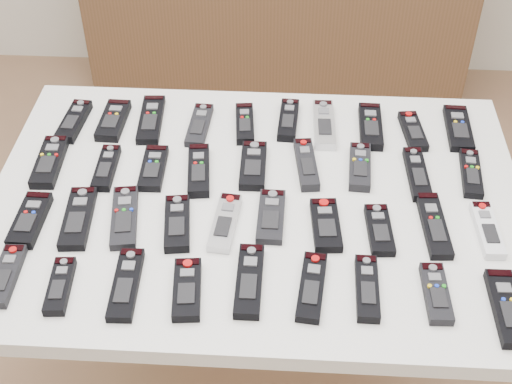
# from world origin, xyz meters

# --- Properties ---
(table) EXTENTS (1.25, 0.88, 0.78)m
(table) POSITION_xyz_m (0.05, 0.14, 0.72)
(table) COLOR white
(table) RESTS_ON ground
(sideboard) EXTENTS (1.67, 0.46, 0.83)m
(sideboard) POSITION_xyz_m (0.05, 1.78, 0.41)
(sideboard) COLOR #4F361F
(sideboard) RESTS_ON ground
(remote_0) EXTENTS (0.06, 0.17, 0.02)m
(remote_0) POSITION_xyz_m (-0.44, 0.40, 0.79)
(remote_0) COLOR black
(remote_0) RESTS_ON table
(remote_1) EXTENTS (0.07, 0.16, 0.02)m
(remote_1) POSITION_xyz_m (-0.34, 0.41, 0.79)
(remote_1) COLOR black
(remote_1) RESTS_ON table
(remote_2) EXTENTS (0.07, 0.20, 0.02)m
(remote_2) POSITION_xyz_m (-0.24, 0.42, 0.79)
(remote_2) COLOR black
(remote_2) RESTS_ON table
(remote_3) EXTENTS (0.06, 0.17, 0.02)m
(remote_3) POSITION_xyz_m (-0.11, 0.40, 0.79)
(remote_3) COLOR black
(remote_3) RESTS_ON table
(remote_4) EXTENTS (0.06, 0.16, 0.02)m
(remote_4) POSITION_xyz_m (0.01, 0.41, 0.79)
(remote_4) COLOR black
(remote_4) RESTS_ON table
(remote_5) EXTENTS (0.05, 0.17, 0.02)m
(remote_5) POSITION_xyz_m (0.12, 0.43, 0.79)
(remote_5) COLOR black
(remote_5) RESTS_ON table
(remote_6) EXTENTS (0.06, 0.19, 0.02)m
(remote_6) POSITION_xyz_m (0.21, 0.42, 0.79)
(remote_6) COLOR #B7B7BC
(remote_6) RESTS_ON table
(remote_7) EXTENTS (0.06, 0.18, 0.02)m
(remote_7) POSITION_xyz_m (0.33, 0.42, 0.79)
(remote_7) COLOR black
(remote_7) RESTS_ON table
(remote_8) EXTENTS (0.07, 0.16, 0.02)m
(remote_8) POSITION_xyz_m (0.44, 0.41, 0.79)
(remote_8) COLOR black
(remote_8) RESTS_ON table
(remote_9) EXTENTS (0.07, 0.18, 0.02)m
(remote_9) POSITION_xyz_m (0.56, 0.43, 0.79)
(remote_9) COLOR black
(remote_9) RESTS_ON table
(remote_10) EXTENTS (0.07, 0.18, 0.02)m
(remote_10) POSITION_xyz_m (-0.46, 0.23, 0.79)
(remote_10) COLOR black
(remote_10) RESTS_ON table
(remote_11) EXTENTS (0.05, 0.16, 0.02)m
(remote_11) POSITION_xyz_m (-0.32, 0.21, 0.79)
(remote_11) COLOR black
(remote_11) RESTS_ON table
(remote_12) EXTENTS (0.06, 0.16, 0.02)m
(remote_12) POSITION_xyz_m (-0.20, 0.22, 0.79)
(remote_12) COLOR black
(remote_12) RESTS_ON table
(remote_13) EXTENTS (0.07, 0.18, 0.02)m
(remote_13) POSITION_xyz_m (-0.09, 0.22, 0.79)
(remote_13) COLOR black
(remote_13) RESTS_ON table
(remote_14) EXTENTS (0.06, 0.17, 0.02)m
(remote_14) POSITION_xyz_m (0.04, 0.24, 0.79)
(remote_14) COLOR black
(remote_14) RESTS_ON table
(remote_15) EXTENTS (0.07, 0.18, 0.02)m
(remote_15) POSITION_xyz_m (0.17, 0.25, 0.79)
(remote_15) COLOR black
(remote_15) RESTS_ON table
(remote_16) EXTENTS (0.06, 0.16, 0.02)m
(remote_16) POSITION_xyz_m (0.30, 0.25, 0.79)
(remote_16) COLOR black
(remote_16) RESTS_ON table
(remote_17) EXTENTS (0.05, 0.18, 0.02)m
(remote_17) POSITION_xyz_m (0.43, 0.24, 0.79)
(remote_17) COLOR black
(remote_17) RESTS_ON table
(remote_18) EXTENTS (0.06, 0.17, 0.02)m
(remote_18) POSITION_xyz_m (0.56, 0.25, 0.79)
(remote_18) COLOR black
(remote_18) RESTS_ON table
(remote_19) EXTENTS (0.06, 0.16, 0.02)m
(remote_19) POSITION_xyz_m (-0.45, 0.02, 0.79)
(remote_19) COLOR black
(remote_19) RESTS_ON table
(remote_20) EXTENTS (0.07, 0.19, 0.02)m
(remote_20) POSITION_xyz_m (-0.34, 0.04, 0.79)
(remote_20) COLOR black
(remote_20) RESTS_ON table
(remote_21) EXTENTS (0.08, 0.20, 0.02)m
(remote_21) POSITION_xyz_m (-0.24, 0.05, 0.79)
(remote_21) COLOR black
(remote_21) RESTS_ON table
(remote_22) EXTENTS (0.08, 0.17, 0.02)m
(remote_22) POSITION_xyz_m (-0.12, 0.03, 0.79)
(remote_22) COLOR black
(remote_22) RESTS_ON table
(remote_23) EXTENTS (0.07, 0.18, 0.02)m
(remote_23) POSITION_xyz_m (-0.01, 0.04, 0.79)
(remote_23) COLOR #B7B7BC
(remote_23) RESTS_ON table
(remote_24) EXTENTS (0.06, 0.16, 0.02)m
(remote_24) POSITION_xyz_m (0.09, 0.07, 0.79)
(remote_24) COLOR black
(remote_24) RESTS_ON table
(remote_25) EXTENTS (0.07, 0.16, 0.02)m
(remote_25) POSITION_xyz_m (0.21, 0.05, 0.79)
(remote_25) COLOR black
(remote_25) RESTS_ON table
(remote_26) EXTENTS (0.06, 0.15, 0.02)m
(remote_26) POSITION_xyz_m (0.33, 0.04, 0.79)
(remote_26) COLOR black
(remote_26) RESTS_ON table
(remote_27) EXTENTS (0.06, 0.20, 0.02)m
(remote_27) POSITION_xyz_m (0.45, 0.06, 0.79)
(remote_27) COLOR black
(remote_27) RESTS_ON table
(remote_28) EXTENTS (0.05, 0.17, 0.02)m
(remote_28) POSITION_xyz_m (0.57, 0.05, 0.79)
(remote_28) COLOR silver
(remote_28) RESTS_ON table
(remote_29) EXTENTS (0.05, 0.16, 0.02)m
(remote_29) POSITION_xyz_m (-0.45, -0.14, 0.79)
(remote_29) COLOR black
(remote_29) RESTS_ON table
(remote_30) EXTENTS (0.05, 0.15, 0.02)m
(remote_30) POSITION_xyz_m (-0.33, -0.16, 0.79)
(remote_30) COLOR black
(remote_30) RESTS_ON table
(remote_31) EXTENTS (0.06, 0.19, 0.02)m
(remote_31) POSITION_xyz_m (-0.20, -0.15, 0.79)
(remote_31) COLOR black
(remote_31) RESTS_ON table
(remote_32) EXTENTS (0.07, 0.16, 0.02)m
(remote_32) POSITION_xyz_m (-0.07, -0.16, 0.79)
(remote_32) COLOR black
(remote_32) RESTS_ON table
(remote_33) EXTENTS (0.05, 0.19, 0.02)m
(remote_33) POSITION_xyz_m (0.05, -0.13, 0.79)
(remote_33) COLOR black
(remote_33) RESTS_ON table
(remote_34) EXTENTS (0.07, 0.18, 0.02)m
(remote_34) POSITION_xyz_m (0.18, -0.13, 0.79)
(remote_34) COLOR black
(remote_34) RESTS_ON table
(remote_35) EXTENTS (0.05, 0.17, 0.02)m
(remote_35) POSITION_xyz_m (0.29, -0.13, 0.79)
(remote_35) COLOR black
(remote_35) RESTS_ON table
(remote_36) EXTENTS (0.05, 0.15, 0.02)m
(remote_36) POSITION_xyz_m (0.43, -0.14, 0.79)
(remote_36) COLOR black
(remote_36) RESTS_ON table
(remote_37) EXTENTS (0.06, 0.19, 0.02)m
(remote_37) POSITION_xyz_m (0.57, -0.17, 0.79)
(remote_37) COLOR black
(remote_37) RESTS_ON table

